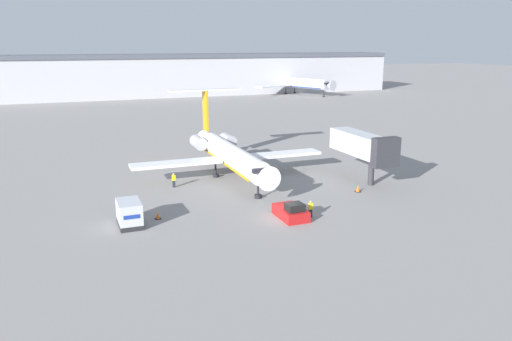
# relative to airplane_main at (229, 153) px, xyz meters

# --- Properties ---
(ground_plane) EXTENTS (600.00, 600.00, 0.00)m
(ground_plane) POSITION_rel_airplane_main_xyz_m (0.04, -16.91, -3.08)
(ground_plane) COLOR gray
(terminal_building) EXTENTS (180.00, 16.80, 13.09)m
(terminal_building) POSITION_rel_airplane_main_xyz_m (0.04, 103.09, 3.50)
(terminal_building) COLOR #B2B2B7
(terminal_building) RESTS_ON ground
(airplane_main) EXTENTS (24.63, 24.44, 10.14)m
(airplane_main) POSITION_rel_airplane_main_xyz_m (0.00, 0.00, 0.00)
(airplane_main) COLOR white
(airplane_main) RESTS_ON ground
(pushback_tug) EXTENTS (2.29, 4.13, 1.72)m
(pushback_tug) POSITION_rel_airplane_main_xyz_m (0.64, -16.91, -2.45)
(pushback_tug) COLOR #B21919
(pushback_tug) RESTS_ON ground
(luggage_cart) EXTENTS (2.06, 3.41, 2.38)m
(luggage_cart) POSITION_rel_airplane_main_xyz_m (-14.18, -13.39, -1.89)
(luggage_cart) COLOR #232326
(luggage_cart) RESTS_ON ground
(worker_near_tug) EXTENTS (0.40, 0.24, 1.67)m
(worker_near_tug) POSITION_rel_airplane_main_xyz_m (2.54, -17.37, -2.21)
(worker_near_tug) COLOR #232838
(worker_near_tug) RESTS_ON ground
(worker_by_wing) EXTENTS (0.40, 0.24, 1.72)m
(worker_by_wing) POSITION_rel_airplane_main_xyz_m (-7.62, -2.26, -2.18)
(worker_by_wing) COLOR #232838
(worker_by_wing) RESTS_ON ground
(traffic_cone_left) EXTENTS (0.59, 0.59, 0.64)m
(traffic_cone_left) POSITION_rel_airplane_main_xyz_m (-11.43, -12.46, -2.77)
(traffic_cone_left) COLOR black
(traffic_cone_left) RESTS_ON ground
(traffic_cone_right) EXTENTS (0.63, 0.63, 0.78)m
(traffic_cone_right) POSITION_rel_airplane_main_xyz_m (11.51, -11.76, -2.70)
(traffic_cone_right) COLOR black
(traffic_cone_right) RESTS_ON ground
(airplane_parked_far_left) EXTENTS (29.52, 33.11, 10.46)m
(airplane_parked_far_left) POSITION_rel_airplane_main_xyz_m (53.17, 93.49, 0.65)
(airplane_parked_far_left) COLOR silver
(airplane_parked_far_left) RESTS_ON ground
(jet_bridge) EXTENTS (3.20, 10.95, 6.19)m
(jet_bridge) POSITION_rel_airplane_main_xyz_m (14.51, -7.85, 1.37)
(jet_bridge) COLOR #2D2D33
(jet_bridge) RESTS_ON ground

